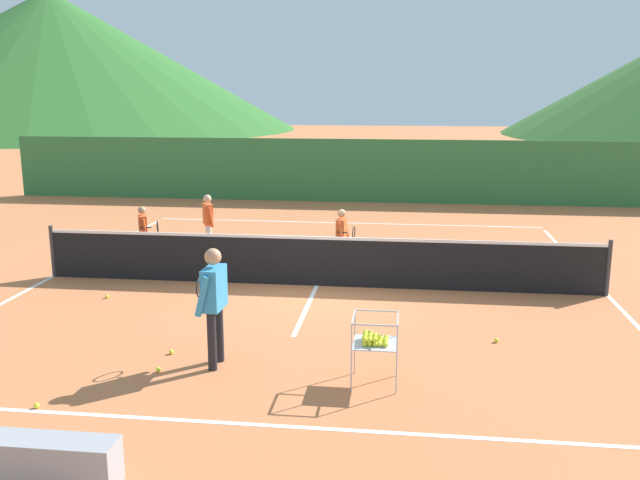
{
  "coord_description": "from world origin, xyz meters",
  "views": [
    {
      "loc": [
        1.64,
        -12.64,
        3.71
      ],
      "look_at": [
        0.08,
        -0.12,
        0.93
      ],
      "focal_mm": 38.53,
      "sensor_mm": 36.0,
      "label": 1
    }
  ],
  "objects_px": {
    "tennis_ball_3": "(496,340)",
    "tennis_ball_0": "(222,288)",
    "ball_cart": "(374,340)",
    "student_1": "(208,218)",
    "tennis_net": "(317,261)",
    "courtside_bench": "(41,460)",
    "student_0": "(144,229)",
    "tennis_ball_7": "(171,352)",
    "tennis_ball_4": "(107,296)",
    "instructor": "(214,296)",
    "tennis_ball_2": "(37,406)",
    "student_2": "(342,233)",
    "tennis_ball_1": "(158,370)"
  },
  "relations": [
    {
      "from": "tennis_ball_3",
      "to": "tennis_ball_0",
      "type": "bearing_deg",
      "value": 155.29
    },
    {
      "from": "ball_cart",
      "to": "student_1",
      "type": "bearing_deg",
      "value": 121.28
    },
    {
      "from": "tennis_net",
      "to": "courtside_bench",
      "type": "distance_m",
      "value": 7.27
    },
    {
      "from": "student_0",
      "to": "tennis_ball_7",
      "type": "xyz_separation_m",
      "value": [
        2.35,
        -5.11,
        -0.71
      ]
    },
    {
      "from": "tennis_net",
      "to": "tennis_ball_4",
      "type": "height_order",
      "value": "tennis_net"
    },
    {
      "from": "student_0",
      "to": "student_1",
      "type": "distance_m",
      "value": 1.55
    },
    {
      "from": "tennis_ball_3",
      "to": "tennis_ball_4",
      "type": "relative_size",
      "value": 1.0
    },
    {
      "from": "tennis_ball_3",
      "to": "tennis_ball_7",
      "type": "distance_m",
      "value": 4.8
    },
    {
      "from": "instructor",
      "to": "tennis_ball_2",
      "type": "height_order",
      "value": "instructor"
    },
    {
      "from": "tennis_ball_4",
      "to": "instructor",
      "type": "bearing_deg",
      "value": -44.59
    },
    {
      "from": "ball_cart",
      "to": "tennis_ball_0",
      "type": "relative_size",
      "value": 13.22
    },
    {
      "from": "instructor",
      "to": "tennis_ball_3",
      "type": "distance_m",
      "value": 4.27
    },
    {
      "from": "student_0",
      "to": "tennis_ball_4",
      "type": "distance_m",
      "value": 2.77
    },
    {
      "from": "student_0",
      "to": "tennis_ball_2",
      "type": "distance_m",
      "value": 7.12
    },
    {
      "from": "tennis_ball_7",
      "to": "tennis_ball_3",
      "type": "bearing_deg",
      "value": 12.66
    },
    {
      "from": "student_2",
      "to": "tennis_ball_0",
      "type": "height_order",
      "value": "student_2"
    },
    {
      "from": "student_1",
      "to": "ball_cart",
      "type": "xyz_separation_m",
      "value": [
        4.13,
        -6.8,
        -0.22
      ]
    },
    {
      "from": "student_1",
      "to": "tennis_ball_2",
      "type": "bearing_deg",
      "value": -88.63
    },
    {
      "from": "tennis_net",
      "to": "student_2",
      "type": "bearing_deg",
      "value": 75.29
    },
    {
      "from": "student_0",
      "to": "instructor",
      "type": "bearing_deg",
      "value": -60.24
    },
    {
      "from": "tennis_ball_3",
      "to": "tennis_ball_7",
      "type": "height_order",
      "value": "same"
    },
    {
      "from": "student_2",
      "to": "tennis_ball_7",
      "type": "bearing_deg",
      "value": -111.23
    },
    {
      "from": "tennis_ball_4",
      "to": "tennis_ball_2",
      "type": "bearing_deg",
      "value": -76.45
    },
    {
      "from": "student_2",
      "to": "tennis_ball_4",
      "type": "xyz_separation_m",
      "value": [
        -4.04,
        -2.64,
        -0.73
      ]
    },
    {
      "from": "ball_cart",
      "to": "tennis_ball_7",
      "type": "xyz_separation_m",
      "value": [
        -2.92,
        0.65,
        -0.56
      ]
    },
    {
      "from": "student_2",
      "to": "ball_cart",
      "type": "bearing_deg",
      "value": -80.69
    },
    {
      "from": "instructor",
      "to": "student_1",
      "type": "relative_size",
      "value": 1.21
    },
    {
      "from": "tennis_ball_4",
      "to": "tennis_ball_3",
      "type": "bearing_deg",
      "value": -11.77
    },
    {
      "from": "tennis_ball_0",
      "to": "instructor",
      "type": "bearing_deg",
      "value": -76.26
    },
    {
      "from": "tennis_net",
      "to": "instructor",
      "type": "height_order",
      "value": "instructor"
    },
    {
      "from": "ball_cart",
      "to": "courtside_bench",
      "type": "height_order",
      "value": "ball_cart"
    },
    {
      "from": "student_2",
      "to": "tennis_ball_0",
      "type": "xyz_separation_m",
      "value": [
        -2.11,
        -1.83,
        -0.73
      ]
    },
    {
      "from": "tennis_net",
      "to": "tennis_ball_3",
      "type": "relative_size",
      "value": 158.78
    },
    {
      "from": "tennis_net",
      "to": "student_0",
      "type": "relative_size",
      "value": 8.73
    },
    {
      "from": "tennis_ball_7",
      "to": "instructor",
      "type": "bearing_deg",
      "value": -22.28
    },
    {
      "from": "student_0",
      "to": "tennis_ball_3",
      "type": "relative_size",
      "value": 18.18
    },
    {
      "from": "student_0",
      "to": "student_1",
      "type": "xyz_separation_m",
      "value": [
        1.14,
        1.04,
        0.07
      ]
    },
    {
      "from": "student_1",
      "to": "tennis_ball_7",
      "type": "distance_m",
      "value": 6.32
    },
    {
      "from": "student_1",
      "to": "tennis_ball_0",
      "type": "relative_size",
      "value": 19.99
    },
    {
      "from": "instructor",
      "to": "tennis_ball_4",
      "type": "bearing_deg",
      "value": 135.41
    },
    {
      "from": "tennis_net",
      "to": "tennis_ball_3",
      "type": "height_order",
      "value": "tennis_net"
    },
    {
      "from": "student_0",
      "to": "student_1",
      "type": "height_order",
      "value": "student_1"
    },
    {
      "from": "student_1",
      "to": "tennis_ball_1",
      "type": "xyz_separation_m",
      "value": [
        1.25,
        -6.79,
        -0.78
      ]
    },
    {
      "from": "tennis_ball_1",
      "to": "courtside_bench",
      "type": "bearing_deg",
      "value": -93.74
    },
    {
      "from": "instructor",
      "to": "tennis_ball_4",
      "type": "relative_size",
      "value": 24.26
    },
    {
      "from": "instructor",
      "to": "tennis_ball_1",
      "type": "relative_size",
      "value": 24.26
    },
    {
      "from": "student_1",
      "to": "tennis_ball_3",
      "type": "xyz_separation_m",
      "value": [
        5.89,
        -5.1,
        -0.78
      ]
    },
    {
      "from": "tennis_ball_1",
      "to": "tennis_ball_3",
      "type": "relative_size",
      "value": 1.0
    },
    {
      "from": "tennis_ball_0",
      "to": "tennis_ball_1",
      "type": "height_order",
      "value": "same"
    },
    {
      "from": "tennis_ball_2",
      "to": "tennis_ball_4",
      "type": "distance_m",
      "value": 4.42
    }
  ]
}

